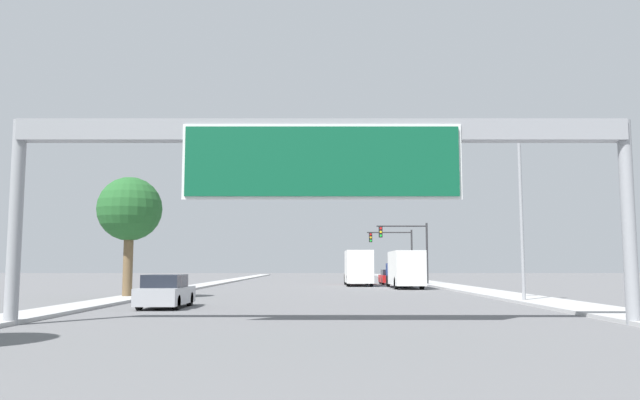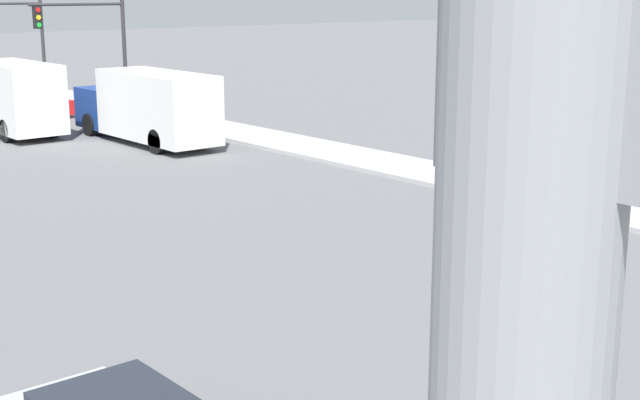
% 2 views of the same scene
% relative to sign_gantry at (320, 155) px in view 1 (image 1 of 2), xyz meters
% --- Properties ---
extents(sidewalk_right, '(3.00, 120.00, 0.15)m').
position_rel_sign_gantry_xyz_m(sidewalk_right, '(11.25, 42.10, -5.43)').
color(sidewalk_right, '#AAAAAA').
rests_on(sidewalk_right, ground).
extents(median_strip_left, '(2.00, 120.00, 0.15)m').
position_rel_sign_gantry_xyz_m(median_strip_left, '(-10.75, 42.10, -5.43)').
color(median_strip_left, '#AAAAAA').
rests_on(median_strip_left, ground).
extents(sign_gantry, '(20.33, 0.73, 6.66)m').
position_rel_sign_gantry_xyz_m(sign_gantry, '(0.00, 0.00, 0.00)').
color(sign_gantry, gray).
rests_on(sign_gantry, ground).
extents(car_near_left, '(1.81, 4.33, 1.49)m').
position_rel_sign_gantry_xyz_m(car_near_left, '(-7.00, 8.18, -4.80)').
color(car_near_left, '#A5A8AD').
rests_on(car_near_left, ground).
extents(car_far_left, '(1.85, 4.64, 1.46)m').
position_rel_sign_gantry_xyz_m(car_far_left, '(7.00, 43.51, -4.81)').
color(car_far_left, red).
rests_on(car_far_left, ground).
extents(truck_box_primary, '(2.32, 8.85, 3.06)m').
position_rel_sign_gantry_xyz_m(truck_box_primary, '(7.00, 32.17, -3.94)').
color(truck_box_primary, navy).
rests_on(truck_box_primary, ground).
extents(truck_box_secondary, '(2.36, 8.11, 3.25)m').
position_rel_sign_gantry_xyz_m(truck_box_secondary, '(3.50, 38.49, -3.85)').
color(truck_box_secondary, red).
rests_on(truck_box_secondary, ground).
extents(traffic_light_near_intersection, '(4.94, 0.32, 5.97)m').
position_rel_sign_gantry_xyz_m(traffic_light_near_intersection, '(8.64, 40.10, -1.42)').
color(traffic_light_near_intersection, '#2D2D30').
rests_on(traffic_light_near_intersection, ground).
extents(traffic_light_mid_block, '(5.11, 0.32, 5.88)m').
position_rel_sign_gantry_xyz_m(traffic_light_mid_block, '(8.56, 50.10, -1.47)').
color(traffic_light_mid_block, '#2D2D30').
rests_on(traffic_light_mid_block, ground).
extents(palm_tree_background, '(3.71, 3.71, 7.02)m').
position_rel_sign_gantry_xyz_m(palm_tree_background, '(-11.13, 15.99, -0.41)').
color(palm_tree_background, brown).
rests_on(palm_tree_background, ground).
extents(street_lamp_right, '(2.28, 0.28, 8.83)m').
position_rel_sign_gantry_xyz_m(street_lamp_right, '(10.09, 12.04, -0.35)').
color(street_lamp_right, gray).
rests_on(street_lamp_right, ground).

